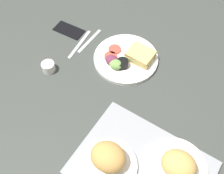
{
  "coord_description": "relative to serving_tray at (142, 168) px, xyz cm",
  "views": [
    {
      "loc": [
        -27.71,
        57.85,
        95.27
      ],
      "look_at": [
        2.0,
        3.0,
        4.0
      ],
      "focal_mm": 44.71,
      "sensor_mm": 36.0,
      "label": 1
    }
  ],
  "objects": [
    {
      "name": "bread_plate_near",
      "position": [
        -10.28,
        -4.73,
        4.28
      ],
      "size": [
        21.41,
        21.41,
        9.36
      ],
      "color": "white",
      "rests_on": "serving_tray"
    },
    {
      "name": "cell_phone",
      "position": [
        59.12,
        -44.27,
        -0.4
      ],
      "size": [
        14.53,
        7.47,
        0.8
      ],
      "primitive_type": "cube",
      "rotation": [
        0.0,
        0.0,
        -0.02
      ],
      "color": "black",
      "rests_on": "ground_plane"
    },
    {
      "name": "fork",
      "position": [
        46.86,
        -43.06,
        -0.55
      ],
      "size": [
        2.93,
        17.06,
        0.5
      ],
      "primitive_type": "cube",
      "rotation": [
        0.0,
        0.0,
        1.48
      ],
      "color": "#B7B7BC",
      "rests_on": "ground_plane"
    },
    {
      "name": "plate_with_salad",
      "position": [
        26.2,
        -40.64,
        0.91
      ],
      "size": [
        28.35,
        28.35,
        5.4
      ],
      "color": "white",
      "rests_on": "ground_plane"
    },
    {
      "name": "espresso_cup",
      "position": [
        53.46,
        -20.22,
        1.2
      ],
      "size": [
        5.6,
        5.6,
        4.0
      ],
      "primitive_type": "cylinder",
      "color": "silver",
      "rests_on": "ground_plane"
    },
    {
      "name": "bread_plate_far",
      "position": [
        10.59,
        4.34,
        4.73
      ],
      "size": [
        19.2,
        19.2,
        9.65
      ],
      "color": "white",
      "rests_on": "serving_tray"
    },
    {
      "name": "ground_plane",
      "position": [
        21.94,
        -25.8,
        -2.3
      ],
      "size": [
        190.0,
        150.0,
        3.0
      ],
      "primitive_type": "cube",
      "color": "#383D38"
    },
    {
      "name": "knife",
      "position": [
        49.86,
        -39.06,
        -0.55
      ],
      "size": [
        2.06,
        19.04,
        0.5
      ],
      "primitive_type": "cube",
      "rotation": [
        0.0,
        0.0,
        1.61
      ],
      "color": "#B7B7BC",
      "rests_on": "ground_plane"
    },
    {
      "name": "serving_tray",
      "position": [
        0.0,
        0.0,
        0.0
      ],
      "size": [
        47.43,
        36.4,
        1.6
      ],
      "primitive_type": "cube",
      "rotation": [
        0.0,
        0.0,
        -0.08
      ],
      "color": "gray",
      "rests_on": "ground_plane"
    }
  ]
}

